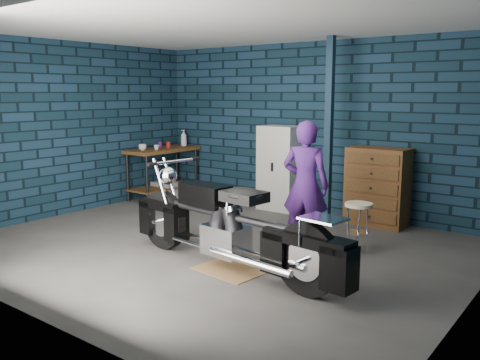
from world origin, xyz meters
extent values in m
plane|color=#504D4A|center=(0.00, 0.00, 0.00)|extent=(6.00, 6.00, 0.00)
cube|color=#0D222D|center=(0.00, 2.50, 1.35)|extent=(6.00, 0.02, 2.70)
cube|color=#0D222D|center=(-3.00, 0.00, 1.35)|extent=(0.02, 5.00, 2.70)
cube|color=#0D222D|center=(3.00, 0.00, 1.35)|extent=(0.02, 5.00, 2.70)
cube|color=silver|center=(0.00, 0.00, 2.70)|extent=(6.00, 5.00, 0.02)
cube|color=#122638|center=(0.55, 1.95, 1.35)|extent=(0.10, 0.10, 2.70)
cube|color=brown|center=(-2.68, 1.75, 0.46)|extent=(0.60, 1.40, 0.91)
cube|color=brown|center=(0.70, -0.55, 0.00)|extent=(0.78, 0.62, 0.01)
imported|color=#4E217D|center=(0.94, 0.63, 0.79)|extent=(0.65, 0.50, 1.59)
cube|color=gray|center=(-2.66, 1.79, 0.14)|extent=(0.46, 0.33, 0.29)
cube|color=silver|center=(-0.46, 2.23, 0.69)|extent=(0.64, 0.46, 1.38)
cube|color=brown|center=(1.21, 2.23, 0.56)|extent=(0.85, 0.47, 1.13)
imported|color=beige|center=(-2.73, 1.32, 0.96)|extent=(0.16, 0.16, 0.11)
imported|color=beige|center=(-2.57, 1.50, 0.95)|extent=(0.11, 0.11, 0.09)
cylinder|color=#691B6E|center=(-2.84, 1.85, 0.96)|extent=(0.09, 0.09, 0.10)
cylinder|color=maroon|center=(-2.62, 1.85, 0.97)|extent=(0.09, 0.09, 0.11)
imported|color=gray|center=(-2.66, 2.29, 1.06)|extent=(0.14, 0.14, 0.30)
camera|label=1|loc=(3.97, -4.71, 1.91)|focal=38.00mm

